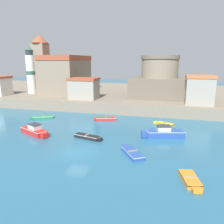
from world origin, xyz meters
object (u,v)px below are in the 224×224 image
at_px(motorboat_blue_5, 164,133).
at_px(church, 63,73).
at_px(motorboat_red_0, 35,130).
at_px(dinghy_green_6, 43,117).
at_px(dinghy_black_1, 88,137).
at_px(fortress, 159,82).
at_px(dinghy_blue_4, 132,152).
at_px(dinghy_yellow_3, 164,124).
at_px(lighthouse, 31,71).
at_px(dinghy_orange_2, 190,180).
at_px(harbor_shed_mid_row, 199,90).
at_px(dinghy_red_7, 106,119).
at_px(harbor_shed_far_end, 84,88).

xyz_separation_m(motorboat_blue_5, church, (-26.65, 23.18, 6.78)).
relative_size(motorboat_red_0, dinghy_green_6, 1.27).
relative_size(motorboat_red_0, dinghy_black_1, 1.28).
distance_m(dinghy_black_1, motorboat_blue_5, 10.67).
distance_m(motorboat_blue_5, fortress, 23.15).
relative_size(dinghy_blue_4, dinghy_green_6, 0.96).
bearing_deg(dinghy_yellow_3, dinghy_green_6, -177.86).
height_order(dinghy_green_6, lighthouse, lighthouse).
bearing_deg(dinghy_orange_2, dinghy_yellow_3, 98.58).
bearing_deg(church, dinghy_orange_2, -49.80).
relative_size(dinghy_yellow_3, harbor_shed_mid_row, 0.63).
height_order(dinghy_yellow_3, church, church).
height_order(motorboat_red_0, harbor_shed_mid_row, harbor_shed_mid_row).
xyz_separation_m(motorboat_blue_5, lighthouse, (-33.86, 19.54, 7.18)).
relative_size(fortress, lighthouse, 1.09).
relative_size(dinghy_blue_4, harbor_shed_mid_row, 0.74).
distance_m(dinghy_green_6, dinghy_red_7, 11.87).
distance_m(fortress, lighthouse, 32.21).
height_order(dinghy_orange_2, motorboat_blue_5, motorboat_blue_5).
distance_m(dinghy_orange_2, dinghy_blue_4, 7.47).
bearing_deg(dinghy_yellow_3, motorboat_blue_5, -89.78).
bearing_deg(harbor_shed_far_end, motorboat_blue_5, -40.67).
bearing_deg(fortress, lighthouse, -174.67).
distance_m(dinghy_yellow_3, motorboat_blue_5, 5.85).
height_order(dinghy_yellow_3, dinghy_green_6, dinghy_green_6).
height_order(dinghy_blue_4, church, church).
relative_size(dinghy_green_6, church, 0.29).
bearing_deg(dinghy_black_1, motorboat_blue_5, 17.48).
distance_m(dinghy_orange_2, harbor_shed_far_end, 33.96).
bearing_deg(lighthouse, harbor_shed_mid_row, -7.04).
relative_size(motorboat_red_0, dinghy_yellow_3, 1.56).
relative_size(dinghy_orange_2, fortress, 0.29).
bearing_deg(motorboat_blue_5, dinghy_orange_2, -77.26).
relative_size(dinghy_black_1, harbor_shed_mid_row, 0.77).
xyz_separation_m(dinghy_green_6, harbor_shed_far_end, (4.31, 10.34, 4.29)).
height_order(fortress, harbor_shed_far_end, fortress).
height_order(dinghy_yellow_3, dinghy_red_7, dinghy_red_7).
bearing_deg(dinghy_green_6, dinghy_yellow_3, 2.14).
height_order(dinghy_orange_2, harbor_shed_mid_row, harbor_shed_mid_row).
relative_size(dinghy_blue_4, lighthouse, 0.36).
bearing_deg(fortress, harbor_shed_far_end, -155.85).
bearing_deg(harbor_shed_far_end, dinghy_blue_4, -57.01).
relative_size(dinghy_green_6, lighthouse, 0.37).
bearing_deg(motorboat_red_0, dinghy_yellow_3, 26.48).
bearing_deg(lighthouse, fortress, 5.33).
xyz_separation_m(motorboat_red_0, dinghy_red_7, (7.98, 10.05, -0.30)).
distance_m(fortress, harbor_shed_mid_row, 11.28).
bearing_deg(motorboat_red_0, harbor_shed_mid_row, 36.13).
bearing_deg(motorboat_blue_5, fortress, 94.73).
height_order(church, harbor_shed_mid_row, church).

